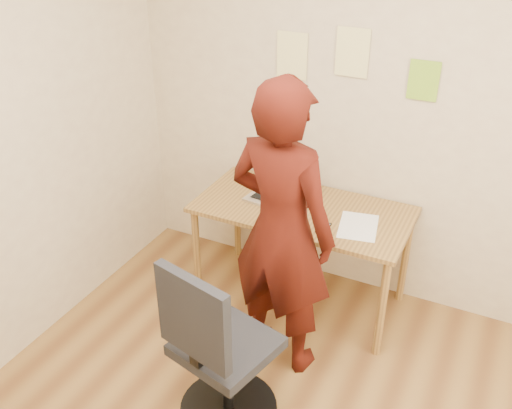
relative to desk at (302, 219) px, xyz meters
The scene contains 10 objects.
room 1.59m from the desk, 74.81° to the right, with size 3.58×3.58×2.78m.
desk is the anchor object (origin of this frame).
laptop 0.25m from the desk, 162.33° to the left, with size 0.39×0.36×0.26m.
paper_sheet 0.41m from the desk, ahead, with size 0.23×0.33×0.00m, color white.
phone 0.29m from the desk, 41.02° to the right, with size 0.07×0.13×0.01m.
wall_note_left 1.06m from the desk, 125.92° to the left, with size 0.21×0.00×0.30m, color #F0E58F.
wall_note_mid 1.10m from the desk, 68.73° to the left, with size 0.21×0.00×0.30m, color #F0E58F.
wall_note_right 1.15m from the desk, 31.38° to the left, with size 0.18×0.00×0.24m, color #85BD2A.
office_chair 1.19m from the desk, 89.35° to the right, with size 0.56×0.57×1.05m.
person 0.61m from the desk, 80.80° to the right, with size 0.65×0.43×1.79m, color #3D0F08.
Camera 1 is at (0.77, -1.65, 2.59)m, focal length 40.00 mm.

